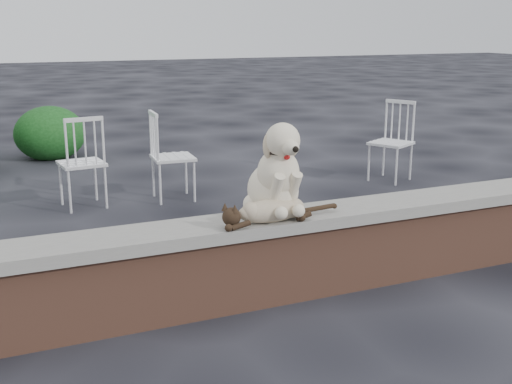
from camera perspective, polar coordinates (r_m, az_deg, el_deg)
name	(u,v)px	position (r m, az deg, el deg)	size (l,w,h in m)	color
ground	(234,304)	(4.33, -1.98, -9.96)	(60.00, 60.00, 0.00)	black
brick_wall	(234,269)	(4.23, -2.01, -6.88)	(6.00, 0.30, 0.50)	brown
capstone	(233,227)	(4.13, -2.04, -3.14)	(6.20, 0.40, 0.08)	slate
dog	(273,167)	(4.18, 1.52, 2.22)	(0.42, 0.55, 0.64)	beige
cat	(271,209)	(4.08, 1.37, -1.53)	(1.01, 0.24, 0.17)	tan
chair_d	(391,142)	(7.72, 11.93, 4.42)	(0.56, 0.56, 0.94)	white
chair_c	(81,162)	(6.67, -15.28, 2.63)	(0.56, 0.56, 0.94)	white
chair_e	(173,156)	(6.78, -7.42, 3.22)	(0.56, 0.56, 0.94)	white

